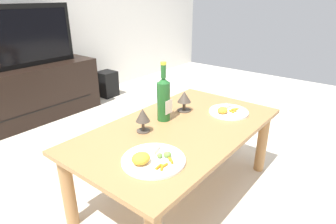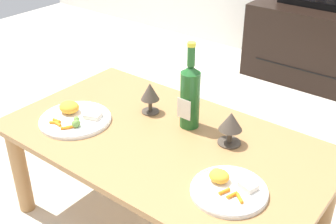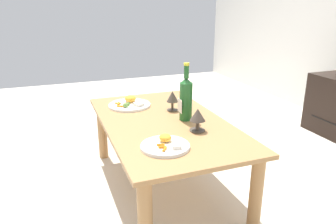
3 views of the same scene
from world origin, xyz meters
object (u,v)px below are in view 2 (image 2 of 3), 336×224
at_px(dining_table, 164,154).
at_px(dinner_plate_left, 75,117).
at_px(goblet_right, 231,123).
at_px(dinner_plate_right, 229,189).
at_px(tv_stand, 335,51).
at_px(goblet_left, 150,93).
at_px(wine_bottle, 190,94).

xyz_separation_m(dining_table, dinner_plate_left, (-0.37, -0.12, 0.09)).
relative_size(goblet_right, dinner_plate_left, 0.45).
bearing_deg(dinner_plate_right, goblet_right, 120.32).
bearing_deg(dinner_plate_left, tv_stand, 77.08).
relative_size(dining_table, dinner_plate_right, 5.06).
bearing_deg(dining_table, goblet_left, 144.10).
bearing_deg(dining_table, tv_stand, 87.71).
bearing_deg(goblet_right, wine_bottle, 176.43).
relative_size(wine_bottle, dinner_plate_right, 1.42).
relative_size(dining_table, goblet_right, 9.60).
height_order(wine_bottle, dinner_plate_left, wine_bottle).
bearing_deg(dinner_plate_left, wine_bottle, 32.97).
bearing_deg(tv_stand, goblet_right, -85.06).
height_order(goblet_right, dinner_plate_left, goblet_right).
relative_size(dining_table, goblet_left, 9.36).
bearing_deg(dinner_plate_right, wine_bottle, 142.76).
bearing_deg(tv_stand, dinner_plate_left, -102.92).
bearing_deg(tv_stand, dinner_plate_right, -81.50).
xyz_separation_m(dining_table, goblet_right, (0.22, 0.12, 0.16)).
relative_size(goblet_left, dinner_plate_left, 0.46).
height_order(goblet_right, dinner_plate_right, goblet_right).
bearing_deg(dining_table, dinner_plate_right, -18.52).
bearing_deg(wine_bottle, tv_stand, 88.35).
xyz_separation_m(tv_stand, dinner_plate_left, (-0.45, -1.95, 0.21)).
distance_m(goblet_right, dinner_plate_right, 0.30).
relative_size(tv_stand, wine_bottle, 3.46).
relative_size(wine_bottle, goblet_left, 2.62).
bearing_deg(dinner_plate_left, dining_table, 18.10).
height_order(dinner_plate_left, dinner_plate_right, dinner_plate_left).
xyz_separation_m(dining_table, dinner_plate_right, (0.36, -0.12, 0.09)).
relative_size(tv_stand, dinner_plate_left, 4.17).
distance_m(wine_bottle, dinner_plate_left, 0.49).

